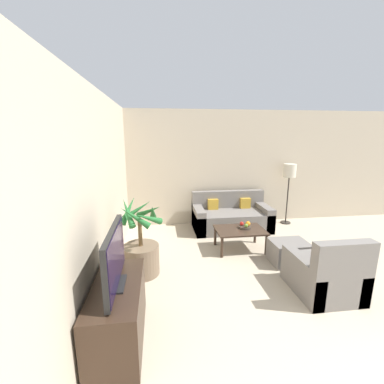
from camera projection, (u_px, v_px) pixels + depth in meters
wall_back at (265, 167)px, 6.29m from camera, size 8.25×0.06×2.70m
wall_left at (96, 201)px, 3.10m from camera, size 0.06×7.25×2.70m
tv_console at (118, 313)px, 2.66m from camera, size 0.49×1.11×0.65m
television at (115, 258)px, 2.53m from camera, size 0.18×0.94×0.60m
potted_palm at (141, 251)px, 3.95m from camera, size 0.66×0.72×1.23m
sofa_loveseat at (231, 217)px, 5.89m from camera, size 1.73×0.87×0.84m
floor_lamp at (289, 174)px, 6.07m from camera, size 0.29×0.29×1.46m
coffee_table at (240, 232)px, 4.80m from camera, size 0.91×0.63×0.40m
fruit_bowl at (245, 227)px, 4.85m from camera, size 0.23×0.23×0.04m
apple_red at (242, 224)px, 4.87m from camera, size 0.07×0.07×0.07m
apple_green at (246, 226)px, 4.77m from camera, size 0.07×0.07×0.07m
orange_fruit at (248, 224)px, 4.84m from camera, size 0.09×0.09×0.09m
armchair at (324, 274)px, 3.48m from camera, size 0.77×0.86×0.88m
ottoman at (289, 252)px, 4.33m from camera, size 0.60×0.48×0.38m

